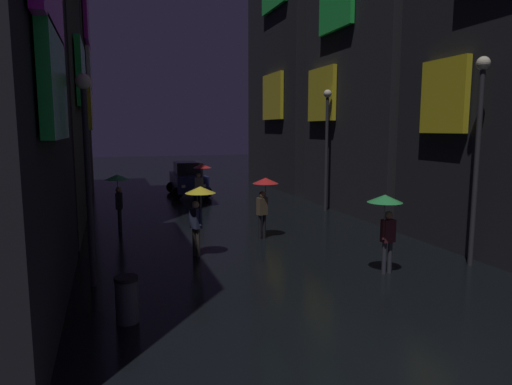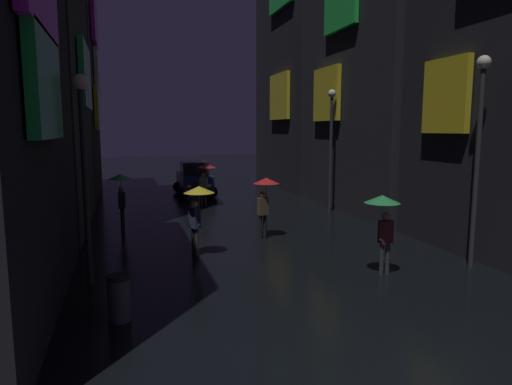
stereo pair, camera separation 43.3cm
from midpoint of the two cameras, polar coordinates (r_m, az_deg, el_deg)
name	(u,v)px [view 2 (the right image)]	position (r m, az deg, el deg)	size (l,w,h in m)	color
ground_plane	(399,367)	(8.21, 18.94, -19.95)	(120.00, 120.00, 0.00)	black
building_left_far	(56,78)	(28.11, -23.26, 13.07)	(4.25, 7.85, 13.18)	#2D2826
building_right_mid	(388,6)	(22.78, 16.68, 21.44)	(4.25, 7.69, 18.44)	#232328
building_right_far	(305,52)	(31.09, 6.56, 17.11)	(4.25, 8.94, 17.52)	black
pedestrian_midstreet_left_red	(265,191)	(15.71, 1.94, 0.20)	(0.90, 0.90, 2.12)	black
pedestrian_near_crossing_green	(121,186)	(17.68, -15.87, 0.77)	(0.90, 0.90, 2.12)	black
pedestrian_midstreet_centre_red	(206,173)	(22.29, -5.76, 2.46)	(0.90, 0.90, 2.12)	#2D2D38
pedestrian_foreground_right_yellow	(198,201)	(13.55, -6.40, -1.09)	(0.90, 0.90, 2.12)	#38332D
pedestrian_far_right_green	(383,212)	(12.16, 16.61, -2.40)	(0.90, 0.90, 2.12)	#2D2D38
car_distant	(194,179)	(26.56, -7.26, 1.70)	(2.33, 4.19, 1.92)	navy
streetlamp_left_near	(84,154)	(11.45, -19.71, 4.51)	(0.36, 0.36, 5.04)	#2D2D33
streetlamp_right_near	(479,138)	(13.66, 26.92, 6.07)	(0.36, 0.36, 5.69)	#2D2D33
streetlamp_right_far	(331,136)	(21.15, 9.95, 6.96)	(0.36, 0.36, 5.54)	#2D2D33
trash_bin	(119,298)	(9.58, -15.50, -12.59)	(0.46, 0.46, 0.93)	#3F3F47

